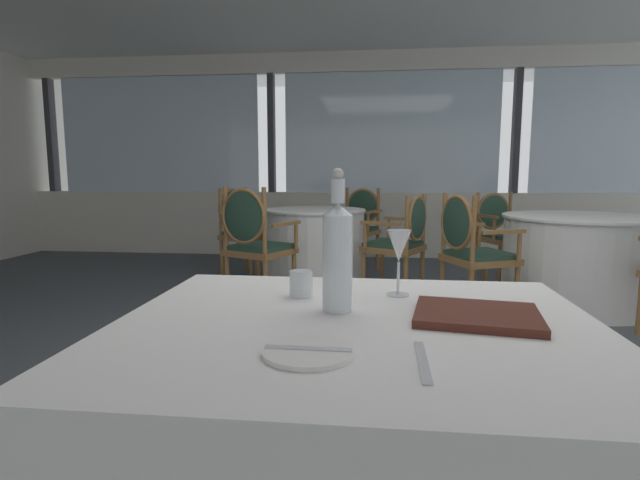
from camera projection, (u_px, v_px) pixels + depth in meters
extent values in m
plane|color=#4C5156|center=(408.00, 384.00, 2.59)|extent=(13.91, 13.91, 0.00)
cube|color=silver|center=(389.00, 225.00, 6.48)|extent=(9.96, 0.12, 0.85)
cube|color=silver|center=(392.00, 61.00, 6.20)|extent=(9.96, 0.12, 0.25)
cube|color=silver|center=(159.00, 135.00, 6.68)|extent=(2.75, 0.02, 1.54)
cube|color=#333338|center=(52.00, 136.00, 6.84)|extent=(0.08, 0.14, 1.54)
cube|color=silver|center=(390.00, 133.00, 6.34)|extent=(2.75, 0.02, 1.54)
cube|color=#333338|center=(272.00, 134.00, 6.49)|extent=(0.08, 0.14, 1.54)
cube|color=#333338|center=(516.00, 132.00, 6.15)|extent=(0.08, 0.14, 1.54)
cube|color=white|center=(357.00, 326.00, 1.16)|extent=(1.14, 0.97, 0.02)
cube|color=white|center=(355.00, 473.00, 1.21)|extent=(1.11, 0.94, 0.73)
cylinder|color=white|center=(308.00, 351.00, 0.95)|extent=(0.18, 0.18, 0.01)
cube|color=silver|center=(308.00, 349.00, 0.95)|extent=(0.17, 0.02, 0.00)
cube|color=silver|center=(423.00, 361.00, 0.91)|extent=(0.02, 0.20, 0.00)
cylinder|color=white|center=(338.00, 263.00, 1.24)|extent=(0.08, 0.08, 0.24)
cone|color=white|center=(338.00, 209.00, 1.22)|extent=(0.08, 0.08, 0.03)
cylinder|color=white|center=(338.00, 191.00, 1.21)|extent=(0.03, 0.03, 0.06)
sphere|color=silver|center=(338.00, 174.00, 1.21)|extent=(0.03, 0.03, 0.03)
cylinder|color=white|center=(398.00, 295.00, 1.41)|extent=(0.06, 0.06, 0.00)
cylinder|color=white|center=(398.00, 278.00, 1.40)|extent=(0.01, 0.01, 0.09)
cone|color=white|center=(399.00, 246.00, 1.39)|extent=(0.07, 0.07, 0.09)
cylinder|color=white|center=(301.00, 284.00, 1.39)|extent=(0.07, 0.07, 0.07)
cube|color=#512319|center=(477.00, 315.00, 1.18)|extent=(0.32, 0.28, 0.02)
cylinder|color=white|center=(314.00, 210.00, 4.78)|extent=(1.00, 1.00, 0.02)
cylinder|color=white|center=(314.00, 248.00, 4.84)|extent=(0.97, 0.97, 0.73)
cube|color=olive|center=(394.00, 248.00, 4.39)|extent=(0.61, 0.61, 0.05)
cube|color=#284738|center=(394.00, 244.00, 4.38)|extent=(0.56, 0.56, 0.04)
cylinder|color=olive|center=(363.00, 275.00, 4.36)|extent=(0.04, 0.04, 0.41)
cylinder|color=olive|center=(382.00, 268.00, 4.69)|extent=(0.04, 0.04, 0.41)
cylinder|color=olive|center=(406.00, 280.00, 4.15)|extent=(0.04, 0.04, 0.41)
cylinder|color=olive|center=(422.00, 272.00, 4.49)|extent=(0.04, 0.04, 0.41)
cylinder|color=olive|center=(407.00, 223.00, 4.08)|extent=(0.04, 0.04, 0.46)
cylinder|color=olive|center=(424.00, 219.00, 4.42)|extent=(0.04, 0.04, 0.46)
ellipsoid|color=#284738|center=(417.00, 219.00, 4.24)|extent=(0.21, 0.37, 0.39)
torus|color=olive|center=(417.00, 219.00, 4.24)|extent=(0.20, 0.38, 0.40)
cube|color=olive|center=(380.00, 223.00, 4.16)|extent=(0.35, 0.19, 0.03)
cylinder|color=olive|center=(365.00, 235.00, 4.24)|extent=(0.03, 0.03, 0.22)
cube|color=olive|center=(403.00, 219.00, 4.58)|extent=(0.35, 0.19, 0.03)
cylinder|color=olive|center=(389.00, 230.00, 4.67)|extent=(0.03, 0.03, 0.22)
cube|color=olive|center=(354.00, 232.00, 5.53)|extent=(0.61, 0.61, 0.05)
cube|color=#284738|center=(354.00, 228.00, 5.53)|extent=(0.56, 0.56, 0.04)
cylinder|color=olive|center=(362.00, 257.00, 5.29)|extent=(0.04, 0.04, 0.42)
cylinder|color=olive|center=(330.00, 254.00, 5.50)|extent=(0.04, 0.04, 0.42)
cylinder|color=olive|center=(377.00, 252.00, 5.63)|extent=(0.04, 0.04, 0.42)
cylinder|color=olive|center=(347.00, 249.00, 5.84)|extent=(0.04, 0.04, 0.42)
cylinder|color=olive|center=(378.00, 209.00, 5.56)|extent=(0.04, 0.04, 0.47)
cylinder|color=olive|center=(347.00, 207.00, 5.77)|extent=(0.04, 0.04, 0.47)
ellipsoid|color=#284738|center=(363.00, 206.00, 5.68)|extent=(0.37, 0.21, 0.39)
torus|color=olive|center=(363.00, 206.00, 5.68)|extent=(0.38, 0.20, 0.41)
cube|color=olive|center=(374.00, 212.00, 5.35)|extent=(0.19, 0.35, 0.03)
cylinder|color=olive|center=(368.00, 223.00, 5.25)|extent=(0.03, 0.03, 0.22)
cube|color=olive|center=(334.00, 210.00, 5.61)|extent=(0.19, 0.35, 0.03)
cylinder|color=olive|center=(328.00, 220.00, 5.51)|extent=(0.03, 0.03, 0.22)
cube|color=olive|center=(248.00, 237.00, 5.26)|extent=(0.61, 0.61, 0.05)
cube|color=#284738|center=(248.00, 233.00, 5.26)|extent=(0.56, 0.56, 0.04)
cylinder|color=olive|center=(275.00, 256.00, 5.36)|extent=(0.04, 0.04, 0.40)
cylinder|color=olive|center=(251.00, 262.00, 5.02)|extent=(0.04, 0.04, 0.40)
cylinder|color=olive|center=(246.00, 253.00, 5.57)|extent=(0.04, 0.04, 0.40)
cylinder|color=olive|center=(222.00, 258.00, 5.23)|extent=(0.04, 0.04, 0.40)
cylinder|color=olive|center=(245.00, 210.00, 5.50)|extent=(0.04, 0.04, 0.50)
cylinder|color=olive|center=(221.00, 212.00, 5.16)|extent=(0.04, 0.04, 0.50)
ellipsoid|color=#284738|center=(232.00, 208.00, 5.34)|extent=(0.21, 0.37, 0.42)
torus|color=olive|center=(232.00, 208.00, 5.34)|extent=(0.21, 0.40, 0.43)
cube|color=olive|center=(264.00, 212.00, 5.43)|extent=(0.35, 0.19, 0.03)
cylinder|color=olive|center=(274.00, 223.00, 5.37)|extent=(0.03, 0.03, 0.22)
cube|color=olive|center=(233.00, 216.00, 5.01)|extent=(0.35, 0.19, 0.03)
cylinder|color=olive|center=(244.00, 227.00, 4.95)|extent=(0.03, 0.03, 0.22)
cube|color=olive|center=(261.00, 252.00, 4.12)|extent=(0.61, 0.61, 0.05)
cube|color=#284738|center=(261.00, 246.00, 4.11)|extent=(0.56, 0.56, 0.04)
cylinder|color=olive|center=(258.00, 273.00, 4.42)|extent=(0.04, 0.04, 0.42)
cylinder|color=olive|center=(294.00, 278.00, 4.21)|extent=(0.04, 0.04, 0.42)
cylinder|color=olive|center=(227.00, 281.00, 4.08)|extent=(0.04, 0.04, 0.42)
cylinder|color=olive|center=(265.00, 287.00, 3.87)|extent=(0.04, 0.04, 0.42)
cylinder|color=olive|center=(226.00, 218.00, 4.01)|extent=(0.04, 0.04, 0.52)
cylinder|color=olive|center=(264.00, 221.00, 3.80)|extent=(0.04, 0.04, 0.52)
ellipsoid|color=#284738|center=(243.00, 216.00, 3.89)|extent=(0.37, 0.21, 0.44)
torus|color=olive|center=(243.00, 216.00, 3.89)|extent=(0.42, 0.22, 0.45)
cube|color=olive|center=(239.00, 221.00, 4.23)|extent=(0.19, 0.35, 0.03)
cylinder|color=olive|center=(250.00, 232.00, 4.36)|extent=(0.03, 0.03, 0.22)
cube|color=olive|center=(286.00, 224.00, 3.97)|extent=(0.19, 0.35, 0.03)
cylinder|color=olive|center=(296.00, 236.00, 4.10)|extent=(0.03, 0.03, 0.22)
cylinder|color=white|center=(581.00, 217.00, 4.05)|extent=(1.24, 1.24, 0.02)
cylinder|color=white|center=(578.00, 262.00, 4.10)|extent=(1.20, 1.20, 0.73)
cube|color=olive|center=(505.00, 239.00, 5.00)|extent=(0.60, 0.60, 0.05)
cube|color=#284738|center=(505.00, 235.00, 4.99)|extent=(0.55, 0.55, 0.04)
cylinder|color=olive|center=(534.00, 264.00, 4.90)|extent=(0.04, 0.04, 0.41)
cylinder|color=olive|center=(499.00, 266.00, 4.78)|extent=(0.04, 0.04, 0.41)
cylinder|color=olive|center=(508.00, 257.00, 5.28)|extent=(0.04, 0.04, 0.41)
cylinder|color=olive|center=(475.00, 259.00, 5.16)|extent=(0.04, 0.04, 0.41)
cylinder|color=olive|center=(510.00, 213.00, 5.21)|extent=(0.04, 0.04, 0.45)
cylinder|color=olive|center=(477.00, 214.00, 5.10)|extent=(0.04, 0.04, 0.45)
ellipsoid|color=#284738|center=(493.00, 211.00, 5.17)|extent=(0.38, 0.20, 0.38)
torus|color=olive|center=(493.00, 211.00, 5.17)|extent=(0.37, 0.18, 0.39)
cube|color=olive|center=(528.00, 215.00, 5.02)|extent=(0.18, 0.35, 0.03)
cylinder|color=olive|center=(537.00, 227.00, 4.90)|extent=(0.03, 0.03, 0.22)
cube|color=olive|center=(486.00, 216.00, 4.88)|extent=(0.18, 0.35, 0.03)
cylinder|color=olive|center=(494.00, 229.00, 4.76)|extent=(0.03, 0.03, 0.22)
cube|color=olive|center=(479.00, 260.00, 3.82)|extent=(0.60, 0.60, 0.05)
cube|color=#284738|center=(480.00, 254.00, 3.81)|extent=(0.55, 0.55, 0.04)
cylinder|color=olive|center=(485.00, 281.00, 4.09)|extent=(0.04, 0.04, 0.41)
cylinder|color=olive|center=(517.00, 293.00, 3.71)|extent=(0.04, 0.04, 0.41)
cylinder|color=olive|center=(442.00, 285.00, 3.98)|extent=(0.04, 0.04, 0.41)
cylinder|color=olive|center=(471.00, 296.00, 3.60)|extent=(0.04, 0.04, 0.41)
cylinder|color=olive|center=(444.00, 223.00, 3.91)|extent=(0.04, 0.04, 0.49)
cylinder|color=olive|center=(473.00, 229.00, 3.53)|extent=(0.04, 0.04, 0.49)
ellipsoid|color=#284738|center=(457.00, 223.00, 3.72)|extent=(0.20, 0.38, 0.41)
torus|color=olive|center=(457.00, 223.00, 3.72)|extent=(0.19, 0.40, 0.42)
cube|color=olive|center=(465.00, 225.00, 4.03)|extent=(0.35, 0.18, 0.03)
cylinder|color=olive|center=(479.00, 238.00, 4.08)|extent=(0.03, 0.03, 0.22)
cube|color=olive|center=(504.00, 232.00, 3.55)|extent=(0.35, 0.18, 0.03)
cylinder|color=olive|center=(519.00, 246.00, 3.61)|extent=(0.03, 0.03, 0.22)
cylinder|color=olive|center=(640.00, 306.00, 3.34)|extent=(0.04, 0.04, 0.40)
cylinder|color=olive|center=(626.00, 271.00, 4.52)|extent=(0.04, 0.04, 0.42)
cylinder|color=olive|center=(628.00, 231.00, 4.53)|extent=(0.03, 0.03, 0.22)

